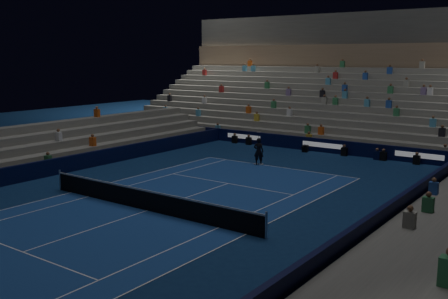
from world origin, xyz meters
The scene contains 9 objects.
ground centered at (0.00, 0.00, 0.00)m, with size 90.00×90.00×0.00m, color #0D244E.
court_surface centered at (0.00, 0.00, 0.01)m, with size 10.97×23.77×0.01m, color navy.
sponsor_barrier_far centered at (0.00, 18.50, 0.50)m, with size 44.00×0.25×1.00m, color black.
sponsor_barrier_east centered at (9.70, 0.00, 0.50)m, with size 0.25×37.00×1.00m, color black.
sponsor_barrier_west centered at (-9.70, 0.00, 0.50)m, with size 0.25×37.00×1.00m, color black.
grandstand_main centered at (0.00, 27.90, 3.38)m, with size 44.00×15.20×11.20m.
tennis_net centered at (0.00, 0.00, 0.50)m, with size 12.90×0.10×1.10m.
tennis_player centered at (-1.37, 11.73, 0.90)m, with size 0.66×0.43×1.80m, color black.
broadcast_camera centered at (-1.11, 17.78, 0.27)m, with size 0.45×0.86×0.51m.
Camera 1 is at (16.42, -16.53, 6.98)m, focal length 41.63 mm.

